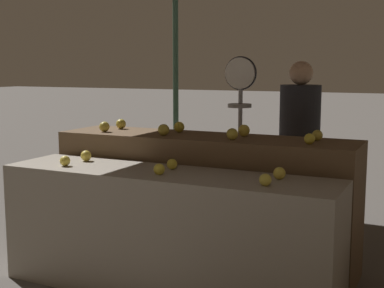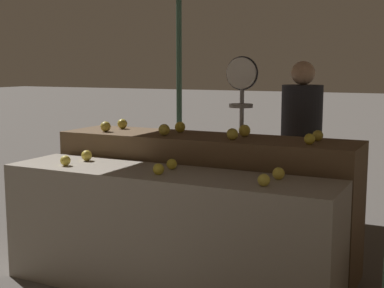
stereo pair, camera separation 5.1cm
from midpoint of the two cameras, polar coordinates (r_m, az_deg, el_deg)
display_counter_front at (r=3.60m, az=-2.44°, el=-9.43°), size 2.29×0.55×0.82m
display_counter_back at (r=4.09m, az=1.65°, el=-6.02°), size 2.29×0.55×0.99m
apple_front_0 at (r=3.81m, az=-12.98°, el=-1.74°), size 0.07×0.07×0.07m
apple_front_1 at (r=3.40m, az=-3.17°, el=-2.70°), size 0.07×0.07×0.07m
apple_front_2 at (r=3.10m, az=8.14°, el=-3.83°), size 0.07×0.07×0.07m
apple_front_3 at (r=3.98m, az=-10.82°, el=-1.21°), size 0.08×0.08×0.08m
apple_front_4 at (r=3.58m, az=-1.77°, el=-2.15°), size 0.07×0.07×0.07m
apple_front_5 at (r=3.30m, az=9.65°, el=-3.12°), size 0.08×0.08×0.08m
apple_back_0 at (r=4.30m, az=-8.87°, el=1.85°), size 0.08×0.08×0.08m
apple_back_1 at (r=4.02m, az=-2.62°, el=1.53°), size 0.09×0.09×0.09m
apple_back_2 at (r=3.78m, az=4.71°, el=1.07°), size 0.08×0.08×0.08m
apple_back_3 at (r=3.63m, az=12.82°, el=0.52°), size 0.07×0.07×0.07m
apple_back_4 at (r=4.49m, az=-7.12°, el=2.15°), size 0.08×0.08×0.08m
apple_back_5 at (r=4.21m, az=-0.94°, el=1.83°), size 0.08×0.08×0.08m
apple_back_6 at (r=3.98m, az=5.99°, el=1.44°), size 0.09×0.09×0.09m
apple_back_7 at (r=3.82m, az=13.64°, el=0.89°), size 0.08×0.08×0.08m
produce_scale at (r=4.52m, az=5.61°, el=3.82°), size 0.28×0.20×1.59m
person_vendor_at_scale at (r=4.76m, az=11.86°, el=0.65°), size 0.36×0.36×1.55m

